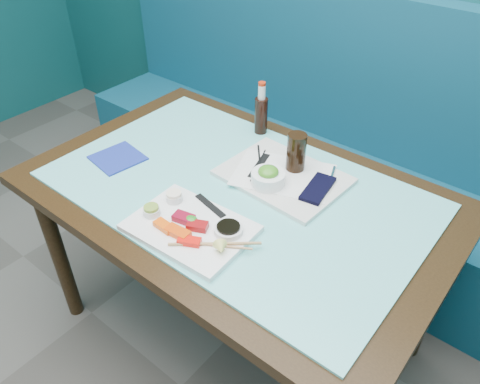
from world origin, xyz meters
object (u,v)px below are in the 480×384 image
Objects in this scene: booth_bench at (344,170)px; cola_bottle_body at (261,116)px; sashimi_plate at (190,228)px; cola_glass at (296,152)px; seaweed_bowl at (268,178)px; dining_table at (236,209)px; blue_napkin at (118,158)px; serving_tray at (283,177)px.

booth_bench is 0.69m from cola_bottle_body.
sashimi_plate is 2.64× the size of cola_glass.
seaweed_bowl is (0.08, -0.77, 0.42)m from booth_bench.
booth_bench is 0.89m from dining_table.
cola_glass is 0.64m from blue_napkin.
sashimi_plate is 0.39m from serving_tray.
cola_bottle_body is at bearing 144.12° from serving_tray.
dining_table is 0.17m from seaweed_bowl.
booth_bench is 21.09× the size of cola_bottle_body.
serving_tray is at bearing -82.65° from booth_bench.
cola_bottle_body is (-0.26, 0.15, -0.01)m from cola_glass.
seaweed_bowl is 0.69× the size of blue_napkin.
booth_bench reaches higher than seaweed_bowl.
booth_bench is 8.49× the size of sashimi_plate.
blue_napkin is at bearing -114.53° from booth_bench.
seaweed_bowl is 0.37m from cola_bottle_body.
cola_bottle_body is (-0.25, 0.20, 0.06)m from serving_tray.
cola_bottle_body reaches higher than serving_tray.
serving_tray is 0.60m from blue_napkin.
booth_bench is at bearing 100.70° from serving_tray.
serving_tray is at bearing 77.89° from sashimi_plate.
seaweed_bowl reaches higher than serving_tray.
serving_tray is 0.09m from cola_glass.
blue_napkin is (-0.29, -0.48, -0.07)m from cola_bottle_body.
cola_bottle_body is 0.88× the size of blue_napkin.
serving_tray is 2.83× the size of cola_bottle_body.
blue_napkin is at bearing -163.51° from dining_table.
cola_glass is at bearing 77.76° from sashimi_plate.
serving_tray is 0.33m from cola_bottle_body.
booth_bench is 22.39× the size of cola_glass.
cola_glass is 0.30m from cola_bottle_body.
cola_glass is 0.94× the size of cola_bottle_body.
cola_bottle_body is (-0.16, 0.35, 0.16)m from dining_table.
sashimi_plate is at bearing -72.67° from cola_bottle_body.
cola_bottle_body reaches higher than seaweed_bowl.
dining_table is at bearing 16.49° from blue_napkin.
booth_bench is 1.13m from blue_napkin.
seaweed_bowl is at bearing 40.61° from dining_table.
sashimi_plate is at bearing -99.41° from cola_glass.
cola_bottle_body is 0.56m from blue_napkin.
cola_glass reaches higher than sashimi_plate.
cola_glass is (0.07, 0.44, 0.07)m from sashimi_plate.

